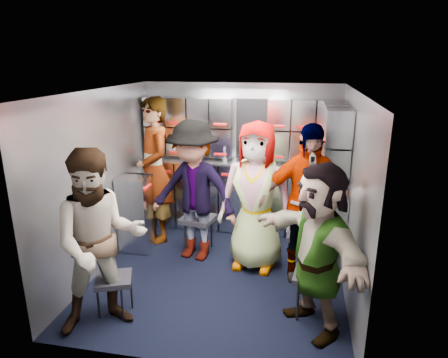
% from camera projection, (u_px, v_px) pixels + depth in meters
% --- Properties ---
extents(floor, '(3.00, 3.00, 0.00)m').
position_uv_depth(floor, '(220.00, 272.00, 4.71)').
color(floor, black).
rests_on(floor, ground).
extents(wall_back, '(2.80, 0.04, 2.10)m').
position_uv_depth(wall_back, '(240.00, 156.00, 5.81)').
color(wall_back, gray).
rests_on(wall_back, ground).
extents(wall_left, '(0.04, 3.00, 2.10)m').
position_uv_depth(wall_left, '(102.00, 181.00, 4.66)').
color(wall_left, gray).
rests_on(wall_left, ground).
extents(wall_right, '(0.04, 3.00, 2.10)m').
position_uv_depth(wall_right, '(351.00, 196.00, 4.15)').
color(wall_right, gray).
rests_on(wall_right, ground).
extents(ceiling, '(2.80, 3.00, 0.02)m').
position_uv_depth(ceiling, '(219.00, 91.00, 4.10)').
color(ceiling, silver).
rests_on(ceiling, wall_back).
extents(cart_bank_back, '(2.68, 0.38, 0.99)m').
position_uv_depth(cart_bank_back, '(238.00, 197.00, 5.78)').
color(cart_bank_back, '#A2A7B3').
rests_on(cart_bank_back, ground).
extents(cart_bank_left, '(0.38, 0.76, 0.99)m').
position_uv_depth(cart_bank_left, '(141.00, 209.00, 5.31)').
color(cart_bank_left, '#A2A7B3').
rests_on(cart_bank_left, ground).
extents(counter, '(2.68, 0.42, 0.03)m').
position_uv_depth(counter, '(238.00, 162.00, 5.63)').
color(counter, '#B4B6BB').
rests_on(counter, cart_bank_back).
extents(locker_bank_back, '(2.68, 0.28, 0.82)m').
position_uv_depth(locker_bank_back, '(239.00, 128.00, 5.55)').
color(locker_bank_back, '#A2A7B3').
rests_on(locker_bank_back, wall_back).
extents(locker_bank_right, '(0.28, 1.00, 0.82)m').
position_uv_depth(locker_bank_right, '(335.00, 141.00, 4.71)').
color(locker_bank_right, '#A2A7B3').
rests_on(locker_bank_right, wall_right).
extents(right_cabinet, '(0.28, 1.20, 1.00)m').
position_uv_depth(right_cabinet, '(329.00, 222.00, 4.90)').
color(right_cabinet, '#A2A7B3').
rests_on(right_cabinet, ground).
extents(coffee_niche, '(0.46, 0.16, 0.84)m').
position_uv_depth(coffee_niche, '(252.00, 129.00, 5.57)').
color(coffee_niche, black).
rests_on(coffee_niche, wall_back).
extents(red_latch_strip, '(2.60, 0.02, 0.03)m').
position_uv_depth(red_latch_strip, '(236.00, 175.00, 5.48)').
color(red_latch_strip, '#9A0A0C').
rests_on(red_latch_strip, cart_bank_back).
extents(jump_seat_near_left, '(0.43, 0.42, 0.40)m').
position_uv_depth(jump_seat_near_left, '(114.00, 281.00, 3.87)').
color(jump_seat_near_left, black).
rests_on(jump_seat_near_left, ground).
extents(jump_seat_mid_left, '(0.46, 0.44, 0.47)m').
position_uv_depth(jump_seat_mid_left, '(198.00, 221.00, 5.15)').
color(jump_seat_mid_left, black).
rests_on(jump_seat_mid_left, ground).
extents(jump_seat_center, '(0.39, 0.38, 0.41)m').
position_uv_depth(jump_seat_center, '(257.00, 232.00, 4.95)').
color(jump_seat_center, black).
rests_on(jump_seat_center, ground).
extents(jump_seat_mid_right, '(0.39, 0.37, 0.45)m').
position_uv_depth(jump_seat_mid_right, '(303.00, 237.00, 4.71)').
color(jump_seat_mid_right, black).
rests_on(jump_seat_mid_right, ground).
extents(jump_seat_near_right, '(0.42, 0.40, 0.45)m').
position_uv_depth(jump_seat_near_right, '(314.00, 279.00, 3.83)').
color(jump_seat_near_right, black).
rests_on(jump_seat_near_right, ground).
extents(attendant_standing, '(0.80, 0.85, 1.96)m').
position_uv_depth(attendant_standing, '(155.00, 171.00, 5.34)').
color(attendant_standing, black).
rests_on(attendant_standing, ground).
extents(attendant_arc_a, '(1.05, 0.99, 1.72)m').
position_uv_depth(attendant_arc_a, '(100.00, 242.00, 3.55)').
color(attendant_arc_a, black).
rests_on(attendant_arc_a, ground).
extents(attendant_arc_b, '(1.24, 0.88, 1.74)m').
position_uv_depth(attendant_arc_b, '(194.00, 192.00, 4.84)').
color(attendant_arc_b, black).
rests_on(attendant_arc_b, ground).
extents(attendant_arc_c, '(0.93, 0.68, 1.77)m').
position_uv_depth(attendant_arc_c, '(256.00, 197.00, 4.63)').
color(attendant_arc_c, black).
rests_on(attendant_arc_c, ground).
extents(attendant_arc_d, '(1.11, 0.61, 1.79)m').
position_uv_depth(attendant_arc_d, '(306.00, 203.00, 4.40)').
color(attendant_arc_d, black).
rests_on(attendant_arc_d, ground).
extents(attendant_arc_e, '(1.24, 1.49, 1.60)m').
position_uv_depth(attendant_arc_e, '(317.00, 249.00, 3.54)').
color(attendant_arc_e, black).
rests_on(attendant_arc_e, ground).
extents(bottle_left, '(0.07, 0.07, 0.25)m').
position_uv_depth(bottle_left, '(201.00, 152.00, 5.64)').
color(bottle_left, white).
rests_on(bottle_left, counter).
extents(bottle_mid, '(0.07, 0.07, 0.22)m').
position_uv_depth(bottle_mid, '(225.00, 154.00, 5.58)').
color(bottle_mid, white).
rests_on(bottle_mid, counter).
extents(bottle_right, '(0.06, 0.06, 0.23)m').
position_uv_depth(bottle_right, '(309.00, 157.00, 5.37)').
color(bottle_right, white).
rests_on(bottle_right, counter).
extents(cup_left, '(0.08, 0.08, 0.11)m').
position_uv_depth(cup_left, '(192.00, 156.00, 5.67)').
color(cup_left, beige).
rests_on(cup_left, counter).
extents(cup_right, '(0.09, 0.09, 0.10)m').
position_uv_depth(cup_right, '(319.00, 163.00, 5.35)').
color(cup_right, beige).
rests_on(cup_right, counter).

